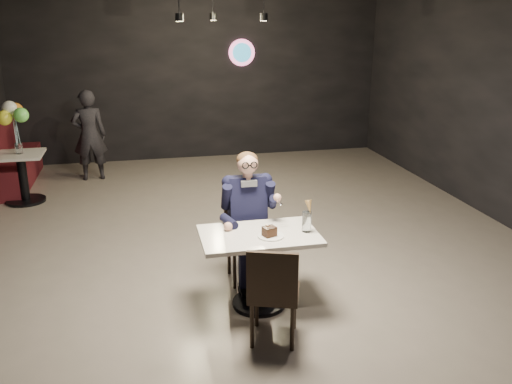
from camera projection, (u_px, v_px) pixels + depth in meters
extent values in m
plane|color=slate|center=(249.00, 247.00, 6.61)|extent=(9.00, 9.00, 0.00)
cube|color=black|center=(219.00, 0.00, 7.56)|extent=(1.40, 1.20, 0.36)
cube|color=silver|center=(259.00, 270.00, 5.18)|extent=(1.10, 0.70, 0.75)
cube|color=black|center=(247.00, 239.00, 5.66)|extent=(0.42, 0.46, 0.92)
cube|color=black|center=(274.00, 291.00, 4.61)|extent=(0.55, 0.57, 0.92)
cube|color=black|center=(247.00, 216.00, 5.58)|extent=(0.60, 0.80, 1.44)
cylinder|color=white|center=(271.00, 236.00, 4.99)|extent=(0.24, 0.24, 0.01)
cube|color=black|center=(269.00, 232.00, 4.97)|extent=(0.14, 0.13, 0.08)
ellipsoid|color=green|center=(270.00, 227.00, 4.97)|extent=(0.06, 0.04, 0.01)
cylinder|color=silver|center=(307.00, 222.00, 5.08)|extent=(0.09, 0.09, 0.20)
cone|color=#DBA85A|center=(309.00, 207.00, 5.03)|extent=(0.08, 0.08, 0.13)
cube|color=#4F1015|center=(14.00, 154.00, 8.89)|extent=(0.51, 2.06, 1.03)
cube|color=silver|center=(23.00, 176.00, 8.06)|extent=(0.65, 0.65, 0.82)
cylinder|color=silver|center=(19.00, 148.00, 7.93)|extent=(0.11, 0.11, 0.16)
cube|color=#FCF635|center=(15.00, 122.00, 7.80)|extent=(0.39, 0.39, 0.64)
imported|color=black|center=(89.00, 135.00, 9.08)|extent=(0.58, 0.40, 1.53)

